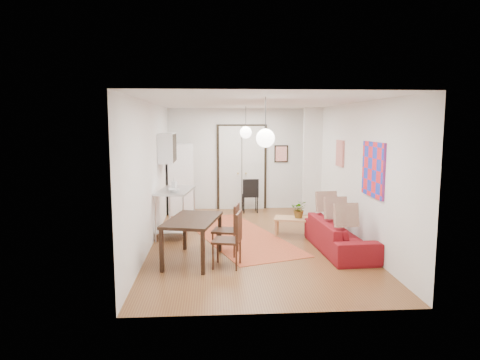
{
  "coord_description": "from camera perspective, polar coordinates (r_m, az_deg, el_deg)",
  "views": [
    {
      "loc": [
        -0.85,
        -8.8,
        2.49
      ],
      "look_at": [
        -0.25,
        0.44,
        1.25
      ],
      "focal_mm": 32.0,
      "sensor_mm": 36.0,
      "label": 1
    }
  ],
  "objects": [
    {
      "name": "bowl",
      "position": [
        9.26,
        -8.76,
        -1.35
      ],
      "size": [
        0.31,
        0.31,
        0.06
      ],
      "primitive_type": "imported",
      "rotation": [
        0.0,
        0.0,
        -0.35
      ],
      "color": "silver",
      "rests_on": "kitchen_counter"
    },
    {
      "name": "black_side_chair",
      "position": [
        12.06,
        1.31,
        -1.58
      ],
      "size": [
        0.44,
        0.44,
        0.96
      ],
      "rotation": [
        0.0,
        0.0,
        3.16
      ],
      "color": "black",
      "rests_on": "floor"
    },
    {
      "name": "pendant_front",
      "position": [
        6.86,
        3.41,
        5.61
      ],
      "size": [
        0.3,
        0.3,
        0.8
      ],
      "color": "silver",
      "rests_on": "ceiling"
    },
    {
      "name": "stub_partition",
      "position": [
        11.72,
        9.62,
        2.42
      ],
      "size": [
        0.5,
        0.1,
        2.9
      ],
      "primitive_type": "cube",
      "color": "silver",
      "rests_on": "floor"
    },
    {
      "name": "dining_chair_near",
      "position": [
        8.23,
        -1.97,
        -5.92
      ],
      "size": [
        0.56,
        0.71,
        0.98
      ],
      "rotation": [
        0.0,
        0.0,
        -1.8
      ],
      "color": "#3C1E13",
      "rests_on": "floor"
    },
    {
      "name": "pendant_back",
      "position": [
        10.84,
        0.77,
        6.36
      ],
      "size": [
        0.3,
        0.3,
        0.8
      ],
      "color": "silver",
      "rests_on": "ceiling"
    },
    {
      "name": "potted_plant",
      "position": [
        9.59,
        7.92,
        -3.87
      ],
      "size": [
        0.41,
        0.38,
        0.39
      ],
      "primitive_type": "imported",
      "rotation": [
        0.0,
        0.0,
        -0.25
      ],
      "color": "#32602B",
      "rests_on": "coffee_table"
    },
    {
      "name": "soap_bottle",
      "position": [
        9.8,
        -8.78,
        -0.4
      ],
      "size": [
        0.12,
        0.13,
        0.21
      ],
      "primitive_type": "imported",
      "rotation": [
        0.0,
        0.0,
        -0.35
      ],
      "color": "#5596B8",
      "rests_on": "kitchen_counter"
    },
    {
      "name": "ceiling",
      "position": [
        8.86,
        1.81,
        10.27
      ],
      "size": [
        4.2,
        7.0,
        0.02
      ],
      "primitive_type": "cube",
      "color": "silver",
      "rests_on": "wall_back"
    },
    {
      "name": "wall_back",
      "position": [
        12.38,
        0.22,
        2.8
      ],
      "size": [
        4.2,
        0.02,
        2.9
      ],
      "primitive_type": "cube",
      "color": "silver",
      "rests_on": "floor"
    },
    {
      "name": "fridge",
      "position": [
        11.88,
        -8.0,
        0.16
      ],
      "size": [
        0.77,
        0.77,
        1.92
      ],
      "primitive_type": "cube",
      "rotation": [
        0.0,
        0.0,
        0.14
      ],
      "color": "white",
      "rests_on": "floor"
    },
    {
      "name": "print_left",
      "position": [
        10.89,
        -10.19,
        4.66
      ],
      "size": [
        0.03,
        0.44,
        0.54
      ],
      "primitive_type": "cube",
      "color": "#94633D",
      "rests_on": "wall_left"
    },
    {
      "name": "wall_cabinet",
      "position": [
        10.38,
        -9.67,
        4.25
      ],
      "size": [
        0.35,
        1.0,
        0.7
      ],
      "primitive_type": "cube",
      "color": "white",
      "rests_on": "wall_left"
    },
    {
      "name": "sofa",
      "position": [
        8.63,
        13.14,
        -7.21
      ],
      "size": [
        0.94,
        2.16,
        0.62
      ],
      "primitive_type": "imported",
      "rotation": [
        0.0,
        0.0,
        1.63
      ],
      "color": "maroon",
      "rests_on": "floor"
    },
    {
      "name": "coffee_table",
      "position": [
        9.62,
        7.31,
        -5.33
      ],
      "size": [
        0.99,
        0.7,
        0.4
      ],
      "rotation": [
        0.0,
        0.0,
        -0.25
      ],
      "color": "tan",
      "rests_on": "floor"
    },
    {
      "name": "wall_right",
      "position": [
        9.34,
        14.7,
        0.98
      ],
      "size": [
        0.02,
        7.0,
        2.9
      ],
      "primitive_type": "cube",
      "color": "silver",
      "rests_on": "floor"
    },
    {
      "name": "poster_back",
      "position": [
        12.47,
        5.52,
        3.5
      ],
      "size": [
        0.4,
        0.03,
        0.5
      ],
      "primitive_type": "cube",
      "color": "red",
      "rests_on": "wall_back"
    },
    {
      "name": "dining_table",
      "position": [
        7.76,
        -6.33,
        -5.76
      ],
      "size": [
        1.12,
        1.57,
        0.79
      ],
      "rotation": [
        0.0,
        0.0,
        -0.23
      ],
      "color": "black",
      "rests_on": "floor"
    },
    {
      "name": "kilim_rug",
      "position": [
        9.64,
        -0.4,
        -7.32
      ],
      "size": [
        2.73,
        4.34,
        0.01
      ],
      "primitive_type": "cube",
      "rotation": [
        0.0,
        0.0,
        0.32
      ],
      "color": "#C84B32",
      "rests_on": "floor"
    },
    {
      "name": "painting_abstract",
      "position": [
        10.06,
        13.2,
        3.49
      ],
      "size": [
        0.05,
        0.5,
        0.6
      ],
      "primitive_type": "cube",
      "color": "beige",
      "rests_on": "wall_right"
    },
    {
      "name": "floor",
      "position": [
        9.19,
        1.74,
        -8.1
      ],
      "size": [
        7.0,
        7.0,
        0.0
      ],
      "primitive_type": "plane",
      "color": "brown",
      "rests_on": "ground"
    },
    {
      "name": "kitchen_counter",
      "position": [
        9.62,
        -8.56,
        -3.26
      ],
      "size": [
        0.85,
        1.43,
        1.03
      ],
      "rotation": [
        0.0,
        0.0,
        -0.14
      ],
      "color": "silver",
      "rests_on": "floor"
    },
    {
      "name": "wall_left",
      "position": [
        8.95,
        -11.73,
        0.79
      ],
      "size": [
        0.02,
        7.0,
        2.9
      ],
      "primitive_type": "cube",
      "color": "silver",
      "rests_on": "floor"
    },
    {
      "name": "double_doors",
      "position": [
        12.36,
        0.23,
        1.63
      ],
      "size": [
        1.44,
        0.06,
        2.5
      ],
      "primitive_type": "cube",
      "color": "silver",
      "rests_on": "wall_back"
    },
    {
      "name": "wall_front",
      "position": [
        5.47,
        5.29,
        -3.38
      ],
      "size": [
        4.2,
        0.02,
        2.9
      ],
      "primitive_type": "cube",
      "color": "silver",
      "rests_on": "floor"
    },
    {
      "name": "painting_popart",
      "position": [
        8.15,
        17.35,
        1.35
      ],
      "size": [
        0.05,
        1.0,
        1.0
      ],
      "primitive_type": "cube",
      "color": "red",
      "rests_on": "wall_right"
    },
    {
      "name": "dining_chair_far",
      "position": [
        7.55,
        -1.81,
        -7.16
      ],
      "size": [
        0.56,
        0.71,
        0.98
      ],
      "rotation": [
        0.0,
        0.0,
        -1.8
      ],
      "color": "#3C1E13",
      "rests_on": "floor"
    }
  ]
}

